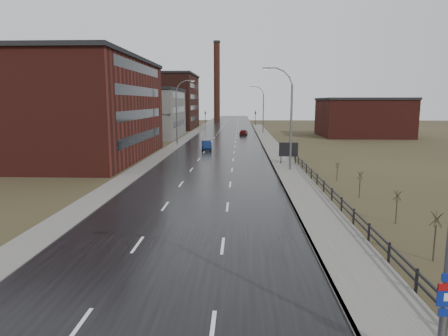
# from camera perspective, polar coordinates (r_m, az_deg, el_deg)

# --- Properties ---
(road) EXTENTS (14.00, 300.00, 0.06)m
(road) POSITION_cam_1_polar(r_m,az_deg,el_deg) (68.82, -0.36, 3.09)
(road) COLOR black
(road) RESTS_ON ground
(sidewalk_right) EXTENTS (3.20, 180.00, 0.18)m
(sidewalk_right) POSITION_cam_1_polar(r_m,az_deg,el_deg) (44.31, 9.29, -0.50)
(sidewalk_right) COLOR #595651
(sidewalk_right) RESTS_ON ground
(curb_right) EXTENTS (0.16, 180.00, 0.18)m
(curb_right) POSITION_cam_1_polar(r_m,az_deg,el_deg) (44.15, 7.33, -0.49)
(curb_right) COLOR slate
(curb_right) RESTS_ON ground
(sidewalk_left) EXTENTS (2.40, 260.00, 0.12)m
(sidewalk_left) POSITION_cam_1_polar(r_m,az_deg,el_deg) (69.68, -7.12, 3.13)
(sidewalk_left) COLOR #595651
(sidewalk_left) RESTS_ON ground
(warehouse_near) EXTENTS (22.44, 28.56, 13.50)m
(warehouse_near) POSITION_cam_1_polar(r_m,az_deg,el_deg) (58.55, -22.30, 7.88)
(warehouse_near) COLOR #471914
(warehouse_near) RESTS_ON ground
(warehouse_mid) EXTENTS (16.32, 20.40, 10.50)m
(warehouse_mid) POSITION_cam_1_polar(r_m,az_deg,el_deg) (88.91, -11.58, 7.72)
(warehouse_mid) COLOR slate
(warehouse_mid) RESTS_ON ground
(warehouse_far) EXTENTS (26.52, 24.48, 15.50)m
(warehouse_far) POSITION_cam_1_polar(r_m,az_deg,el_deg) (119.23, -10.51, 9.35)
(warehouse_far) COLOR #331611
(warehouse_far) RESTS_ON ground
(building_right) EXTENTS (18.36, 16.32, 8.50)m
(building_right) POSITION_cam_1_polar(r_m,az_deg,el_deg) (94.36, 19.15, 6.88)
(building_right) COLOR #471914
(building_right) RESTS_ON ground
(smokestack) EXTENTS (2.70, 2.70, 30.70)m
(smokestack) POSITION_cam_1_polar(r_m,az_deg,el_deg) (158.78, -1.03, 12.29)
(smokestack) COLOR #331611
(smokestack) RESTS_ON ground
(streetlight_main) EXTENTS (3.91, 0.29, 12.11)m
(streetlight_main) POSITION_cam_1_polar(r_m,az_deg,el_deg) (11.70, 29.12, 0.37)
(streetlight_main) COLOR slate
(streetlight_main) RESTS_ON ground
(streetlight_right_mid) EXTENTS (3.36, 0.28, 11.35)m
(streetlight_right_mid) POSITION_cam_1_polar(r_m,az_deg,el_deg) (44.67, 9.21, 7.00)
(streetlight_right_mid) COLOR slate
(streetlight_right_mid) RESTS_ON ground
(streetlight_left) EXTENTS (3.36, 0.28, 11.35)m
(streetlight_left) POSITION_cam_1_polar(r_m,az_deg,el_deg) (71.18, -6.55, 7.93)
(streetlight_left) COLOR slate
(streetlight_left) RESTS_ON ground
(streetlight_right_far) EXTENTS (3.36, 0.28, 11.35)m
(streetlight_right_far) POSITION_cam_1_polar(r_m,az_deg,el_deg) (98.48, 5.46, 8.36)
(streetlight_right_far) COLOR slate
(streetlight_right_far) RESTS_ON ground
(guardrail) EXTENTS (0.10, 53.05, 1.10)m
(guardrail) POSITION_cam_1_polar(r_m,az_deg,el_deg) (28.43, 16.79, -5.11)
(guardrail) COLOR black
(guardrail) RESTS_ON ground
(shrub_c) EXTENTS (0.58, 0.62, 2.47)m
(shrub_c) POSITION_cam_1_polar(r_m,az_deg,el_deg) (21.98, 27.94, -8.47)
(shrub_c) COLOR #382D23
(shrub_c) RESTS_ON ground
(shrub_d) EXTENTS (0.51, 0.54, 2.15)m
(shrub_d) POSITION_cam_1_polar(r_m,az_deg,el_deg) (27.56, 23.45, -5.03)
(shrub_d) COLOR #382D23
(shrub_d) RESTS_ON ground
(shrub_e) EXTENTS (0.51, 0.54, 2.15)m
(shrub_e) POSITION_cam_1_polar(r_m,az_deg,el_deg) (33.87, 18.84, -2.15)
(shrub_e) COLOR #382D23
(shrub_e) RESTS_ON ground
(shrub_f) EXTENTS (0.44, 0.46, 1.82)m
(shrub_f) POSITION_cam_1_polar(r_m,az_deg,el_deg) (40.52, 15.87, -0.42)
(shrub_f) COLOR #382D23
(shrub_f) RESTS_ON ground
(billboard) EXTENTS (2.31, 0.17, 2.76)m
(billboard) POSITION_cam_1_polar(r_m,az_deg,el_deg) (49.29, 9.19, 2.54)
(billboard) COLOR black
(billboard) RESTS_ON ground
(traffic_light_left) EXTENTS (0.58, 2.73, 5.30)m
(traffic_light_left) POSITION_cam_1_polar(r_m,az_deg,el_deg) (128.84, -2.70, 8.09)
(traffic_light_left) COLOR black
(traffic_light_left) RESTS_ON ground
(traffic_light_right) EXTENTS (0.58, 2.73, 5.30)m
(traffic_light_right) POSITION_cam_1_polar(r_m,az_deg,el_deg) (128.45, 4.50, 8.07)
(traffic_light_right) COLOR black
(traffic_light_right) RESTS_ON ground
(car_near) EXTENTS (2.01, 4.55, 1.45)m
(car_near) POSITION_cam_1_polar(r_m,az_deg,el_deg) (63.85, -2.52, 3.22)
(car_near) COLOR #0D1B44
(car_near) RESTS_ON ground
(car_far) EXTENTS (2.10, 4.15, 1.36)m
(car_far) POSITION_cam_1_polar(r_m,az_deg,el_deg) (92.08, 2.81, 5.10)
(car_far) COLOR #490D0C
(car_far) RESTS_ON ground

